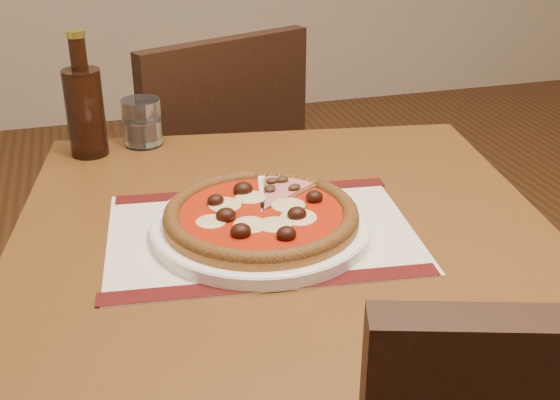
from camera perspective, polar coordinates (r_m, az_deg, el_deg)
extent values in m
cube|color=brown|center=(1.07, 0.30, -2.87)|extent=(0.92, 0.92, 0.04)
cylinder|color=brown|center=(1.57, -14.40, -9.49)|extent=(0.05, 0.05, 0.71)
cylinder|color=brown|center=(1.62, 11.09, -7.83)|extent=(0.05, 0.05, 0.71)
cube|color=black|center=(1.86, -7.32, -0.21)|extent=(0.55, 0.55, 0.04)
cylinder|color=black|center=(2.18, -5.36, -2.64)|extent=(0.04, 0.04, 0.41)
cylinder|color=black|center=(2.04, -14.01, -5.54)|extent=(0.04, 0.04, 0.41)
cylinder|color=black|center=(1.92, 0.56, -6.74)|extent=(0.04, 0.04, 0.41)
cylinder|color=black|center=(1.76, -8.95, -10.55)|extent=(0.04, 0.04, 0.41)
cube|color=black|center=(1.61, -4.27, 5.19)|extent=(0.41, 0.19, 0.44)
cube|color=beige|center=(1.03, -1.53, -2.65)|extent=(0.48, 0.37, 0.00)
cylinder|color=white|center=(1.02, -1.53, -2.16)|extent=(0.32, 0.32, 0.02)
cylinder|color=#9C6925|center=(1.02, -1.54, -1.41)|extent=(0.28, 0.28, 0.01)
torus|color=brown|center=(1.01, -1.55, -1.11)|extent=(0.28, 0.28, 0.02)
cylinder|color=#A31407|center=(1.01, -1.55, -1.06)|extent=(0.24, 0.24, 0.00)
ellipsoid|color=beige|center=(1.06, -2.36, 0.32)|extent=(0.05, 0.04, 0.01)
ellipsoid|color=beige|center=(1.05, -5.50, -0.02)|extent=(0.05, 0.04, 0.01)
ellipsoid|color=beige|center=(1.00, -4.23, -1.33)|extent=(0.05, 0.04, 0.01)
ellipsoid|color=beige|center=(0.95, -3.34, -2.86)|extent=(0.05, 0.04, 0.01)
ellipsoid|color=beige|center=(0.97, -0.29, -2.01)|extent=(0.05, 0.04, 0.01)
ellipsoid|color=beige|center=(0.99, 2.85, -1.41)|extent=(0.05, 0.04, 0.01)
ellipsoid|color=beige|center=(1.03, 0.86, -0.20)|extent=(0.05, 0.04, 0.01)
ellipsoid|color=black|center=(1.06, -2.80, 1.11)|extent=(0.03, 0.02, 0.02)
ellipsoid|color=black|center=(1.04, -6.15, 0.58)|extent=(0.03, 0.02, 0.02)
ellipsoid|color=black|center=(0.99, -4.77, -0.83)|extent=(0.03, 0.02, 0.02)
ellipsoid|color=black|center=(0.93, -3.60, -2.47)|extent=(0.03, 0.02, 0.02)
ellipsoid|color=black|center=(0.96, -0.12, -1.62)|extent=(0.03, 0.02, 0.02)
ellipsoid|color=black|center=(0.98, 3.36, -0.97)|extent=(0.03, 0.02, 0.02)
ellipsoid|color=black|center=(1.03, 1.48, 0.44)|extent=(0.03, 0.02, 0.02)
ellipsoid|color=#382214|center=(1.06, 0.21, 0.50)|extent=(0.02, 0.01, 0.01)
ellipsoid|color=#382214|center=(1.09, 0.98, 1.34)|extent=(0.02, 0.01, 0.01)
ellipsoid|color=#382214|center=(1.06, -0.21, 0.59)|extent=(0.02, 0.01, 0.01)
ellipsoid|color=#382214|center=(1.10, 0.21, 1.47)|extent=(0.02, 0.01, 0.01)
ellipsoid|color=#382214|center=(1.07, -0.67, 0.65)|extent=(0.02, 0.01, 0.01)
ellipsoid|color=#382214|center=(1.10, -0.60, 1.55)|extent=(0.02, 0.01, 0.01)
cylinder|color=white|center=(1.37, -11.14, 6.22)|extent=(0.09, 0.09, 0.09)
cylinder|color=black|center=(1.33, -15.53, 6.83)|extent=(0.07, 0.07, 0.16)
cylinder|color=black|center=(1.30, -16.07, 11.16)|extent=(0.03, 0.03, 0.07)
cylinder|color=olive|center=(1.29, -16.28, 12.84)|extent=(0.03, 0.03, 0.01)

